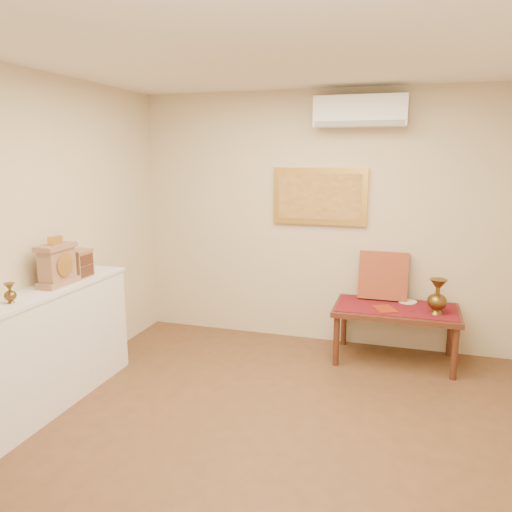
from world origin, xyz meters
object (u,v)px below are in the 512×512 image
at_px(brass_urn_tall, 438,293).
at_px(display_ledge, 38,353).
at_px(mantel_clock, 57,264).
at_px(wooden_chest, 80,263).
at_px(low_table, 396,314).

bearing_deg(brass_urn_tall, display_ledge, -149.67).
xyz_separation_m(mantel_clock, wooden_chest, (-0.00, 0.29, -0.05)).
height_order(mantel_clock, wooden_chest, mantel_clock).
xyz_separation_m(display_ledge, low_table, (2.67, 1.88, -0.01)).
relative_size(mantel_clock, wooden_chest, 1.68).
bearing_deg(mantel_clock, wooden_chest, 90.42).
xyz_separation_m(brass_urn_tall, mantel_clock, (-3.02, -1.50, 0.39)).
bearing_deg(brass_urn_tall, wooden_chest, -158.11).
bearing_deg(display_ledge, mantel_clock, 85.34).
distance_m(brass_urn_tall, mantel_clock, 3.40).
relative_size(brass_urn_tall, wooden_chest, 1.68).
distance_m(mantel_clock, wooden_chest, 0.29).
distance_m(brass_urn_tall, low_table, 0.47).
bearing_deg(wooden_chest, mantel_clock, -89.58).
bearing_deg(display_ledge, wooden_chest, 87.93).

